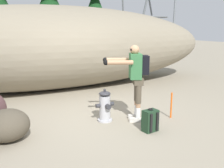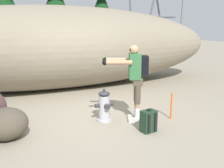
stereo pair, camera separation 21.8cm
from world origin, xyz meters
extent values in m
cube|color=gray|center=(0.00, 0.00, -0.02)|extent=(56.00, 56.00, 0.04)
ellipsoid|color=gray|center=(0.00, 3.47, 1.38)|extent=(12.01, 3.20, 2.75)
cylinder|color=#B2B2B7|center=(-0.01, -0.17, 0.02)|extent=(0.33, 0.33, 0.04)
cylinder|color=#B2B2B7|center=(-0.01, -0.17, 0.31)|extent=(0.25, 0.25, 0.54)
ellipsoid|color=#333338|center=(-0.01, -0.17, 0.63)|extent=(0.26, 0.26, 0.10)
cylinder|color=#333338|center=(-0.01, -0.17, 0.70)|extent=(0.06, 0.06, 0.05)
cylinder|color=#333338|center=(-0.18, -0.17, 0.37)|extent=(0.09, 0.09, 0.09)
cylinder|color=#333338|center=(0.16, -0.17, 0.37)|extent=(0.09, 0.09, 0.09)
cylinder|color=#333338|center=(-0.01, -0.34, 0.37)|extent=(0.11, 0.09, 0.11)
cube|color=beige|center=(0.56, -0.53, 0.04)|extent=(0.28, 0.20, 0.09)
cylinder|color=white|center=(0.61, -0.56, 0.21)|extent=(0.10, 0.10, 0.24)
cylinder|color=tan|center=(0.61, -0.56, 0.38)|extent=(0.10, 0.10, 0.10)
cylinder|color=brown|center=(0.61, -0.56, 0.64)|extent=(0.13, 0.13, 0.43)
cube|color=beige|center=(0.64, -0.35, 0.04)|extent=(0.28, 0.20, 0.09)
cylinder|color=white|center=(0.70, -0.38, 0.21)|extent=(0.10, 0.10, 0.24)
cylinder|color=tan|center=(0.70, -0.38, 0.38)|extent=(0.10, 0.10, 0.10)
cylinder|color=brown|center=(0.70, -0.38, 0.64)|extent=(0.13, 0.13, 0.43)
cube|color=brown|center=(0.65, -0.47, 0.91)|extent=(0.31, 0.37, 0.16)
cube|color=#336B3D|center=(0.60, -0.44, 1.23)|extent=(0.37, 0.43, 0.54)
cube|color=black|center=(0.78, -0.52, 1.26)|extent=(0.26, 0.32, 0.40)
sphere|color=tan|center=(0.58, -0.43, 1.58)|extent=(0.20, 0.20, 0.20)
cube|color=black|center=(0.50, -0.40, 1.59)|extent=(0.08, 0.15, 0.04)
cylinder|color=tan|center=(0.17, -0.49, 1.34)|extent=(0.57, 0.32, 0.09)
sphere|color=black|center=(-0.08, -0.38, 1.34)|extent=(0.11, 0.11, 0.11)
cylinder|color=tan|center=(0.35, -0.09, 1.34)|extent=(0.57, 0.32, 0.09)
sphere|color=black|center=(0.10, 0.02, 1.34)|extent=(0.11, 0.11, 0.11)
cube|color=#1E3823|center=(0.55, -1.11, 0.22)|extent=(0.32, 0.24, 0.44)
cube|color=#1E3823|center=(0.53, -0.98, 0.15)|extent=(0.22, 0.09, 0.20)
torus|color=black|center=(0.55, -1.11, 0.46)|extent=(0.10, 0.10, 0.02)
cube|color=black|center=(0.48, -1.24, 0.22)|extent=(0.05, 0.04, 0.37)
cube|color=black|center=(0.65, -1.21, 0.22)|extent=(0.05, 0.04, 0.37)
ellipsoid|color=#4E4638|center=(-2.04, -0.29, 0.30)|extent=(0.90, 0.86, 0.60)
cylinder|color=#47331E|center=(-1.38, 8.57, 0.83)|extent=(0.27, 0.27, 1.66)
cylinder|color=#47331E|center=(1.03, 8.47, 0.72)|extent=(0.31, 0.31, 1.44)
cone|color=#143D19|center=(1.03, 8.47, 2.84)|extent=(2.57, 2.57, 2.79)
cylinder|color=#47331E|center=(4.33, 10.27, 0.69)|extent=(0.28, 0.28, 1.38)
cone|color=#143D19|center=(4.33, 10.27, 2.86)|extent=(2.37, 2.37, 2.97)
cylinder|color=slate|center=(11.82, 14.57, 2.84)|extent=(1.06, 1.06, 5.71)
cylinder|color=slate|center=(8.83, 14.57, 2.84)|extent=(1.06, 1.06, 5.71)
cylinder|color=slate|center=(11.82, 11.58, 2.84)|extent=(1.06, 1.06, 5.71)
cylinder|color=slate|center=(8.83, 11.58, 2.84)|extent=(1.06, 1.06, 5.71)
torus|color=slate|center=(10.33, 13.07, 2.84)|extent=(3.21, 3.21, 0.10)
cylinder|color=#E55914|center=(1.43, -0.69, 0.30)|extent=(0.04, 0.04, 0.60)
camera|label=1|loc=(-2.35, -5.08, 2.05)|focal=41.22mm
camera|label=2|loc=(-2.15, -5.18, 2.05)|focal=41.22mm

